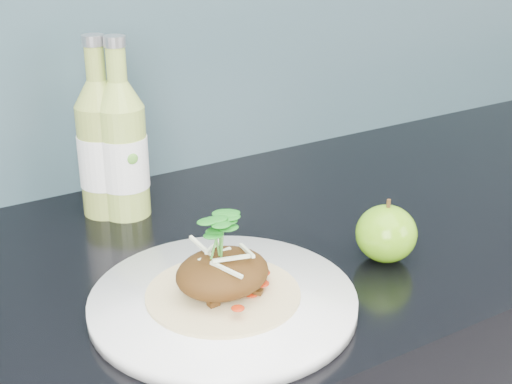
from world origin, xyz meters
TOP-DOWN VIEW (x-y plane):
  - dinner_plate at (-0.06, 1.57)m, footprint 0.35×0.35m
  - pork_taco at (-0.06, 1.57)m, footprint 0.17×0.17m
  - green_apple at (0.17, 1.56)m, footprint 0.08×0.08m
  - cider_bottle_left at (-0.07, 1.88)m, footprint 0.08×0.08m
  - cider_bottle_right at (-0.05, 1.86)m, footprint 0.09×0.09m

SIDE VIEW (x-z plane):
  - dinner_plate at x=-0.06m, z-range 0.90..0.92m
  - green_apple at x=0.17m, z-range 0.90..0.98m
  - pork_taco at x=-0.06m, z-range 0.89..1.00m
  - cider_bottle_left at x=-0.07m, z-range 0.87..1.12m
  - cider_bottle_right at x=-0.05m, z-range 0.87..1.12m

